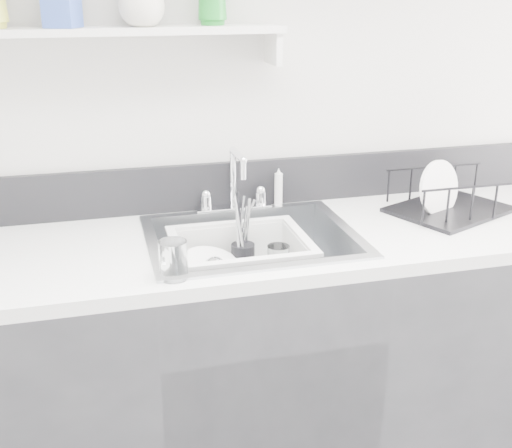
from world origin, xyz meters
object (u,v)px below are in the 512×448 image
object	(u,v)px
sink	(252,264)
wash_tub	(240,263)
counter_run	(252,365)
dish_rack	(451,193)

from	to	relation	value
sink	wash_tub	size ratio (longest dim) A/B	1.53
wash_tub	sink	bearing A→B (deg)	-8.20
counter_run	wash_tub	size ratio (longest dim) A/B	7.63
counter_run	wash_tub	world-z (taller)	counter_run
counter_run	sink	xyz separation A→B (m)	(0.00, 0.00, 0.37)
counter_run	sink	world-z (taller)	sink
dish_rack	sink	bearing A→B (deg)	161.51
sink	counter_run	bearing A→B (deg)	0.00
counter_run	dish_rack	distance (m)	0.89
wash_tub	counter_run	bearing A→B (deg)	-8.20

